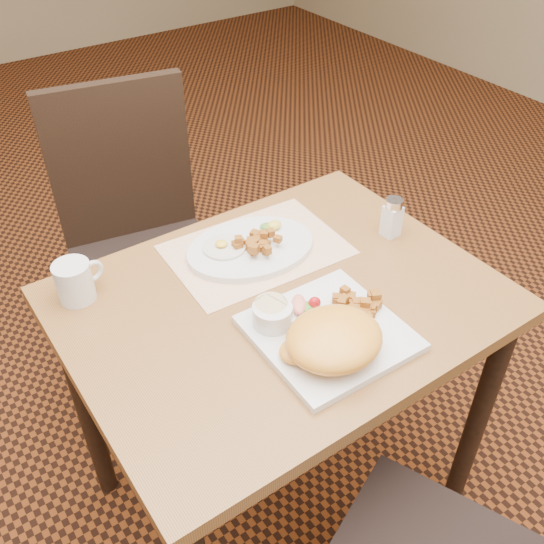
{
  "coord_description": "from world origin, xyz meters",
  "views": [
    {
      "loc": [
        -0.57,
        -0.79,
        1.6
      ],
      "look_at": [
        -0.02,
        0.01,
        0.82
      ],
      "focal_mm": 40.0,
      "sensor_mm": 36.0,
      "label": 1
    }
  ],
  "objects_px": {
    "chair_far": "(138,232)",
    "plate_square": "(328,333)",
    "plate_oval": "(251,248)",
    "salt_shaker": "(392,217)",
    "coffee_mug": "(75,281)",
    "table": "(281,333)"
  },
  "relations": [
    {
      "from": "chair_far",
      "to": "plate_square",
      "type": "height_order",
      "value": "chair_far"
    },
    {
      "from": "plate_square",
      "to": "chair_far",
      "type": "bearing_deg",
      "value": 93.44
    },
    {
      "from": "plate_square",
      "to": "coffee_mug",
      "type": "xyz_separation_m",
      "value": [
        -0.36,
        0.4,
        0.04
      ]
    },
    {
      "from": "chair_far",
      "to": "salt_shaker",
      "type": "height_order",
      "value": "chair_far"
    },
    {
      "from": "plate_oval",
      "to": "plate_square",
      "type": "bearing_deg",
      "value": -94.63
    },
    {
      "from": "plate_oval",
      "to": "coffee_mug",
      "type": "height_order",
      "value": "coffee_mug"
    },
    {
      "from": "table",
      "to": "salt_shaker",
      "type": "relative_size",
      "value": 9.0
    },
    {
      "from": "chair_far",
      "to": "plate_square",
      "type": "bearing_deg",
      "value": 103.99
    },
    {
      "from": "salt_shaker",
      "to": "coffee_mug",
      "type": "distance_m",
      "value": 0.74
    },
    {
      "from": "chair_far",
      "to": "plate_oval",
      "type": "xyz_separation_m",
      "value": [
        0.08,
        -0.52,
        0.22
      ]
    },
    {
      "from": "plate_square",
      "to": "table",
      "type": "bearing_deg",
      "value": 92.89
    },
    {
      "from": "plate_square",
      "to": "plate_oval",
      "type": "relative_size",
      "value": 0.92
    },
    {
      "from": "plate_oval",
      "to": "coffee_mug",
      "type": "xyz_separation_m",
      "value": [
        -0.39,
        0.07,
        0.03
      ]
    },
    {
      "from": "table",
      "to": "coffee_mug",
      "type": "distance_m",
      "value": 0.46
    },
    {
      "from": "plate_square",
      "to": "plate_oval",
      "type": "xyz_separation_m",
      "value": [
        0.03,
        0.32,
        0.0
      ]
    },
    {
      "from": "chair_far",
      "to": "plate_square",
      "type": "relative_size",
      "value": 3.46
    },
    {
      "from": "plate_square",
      "to": "coffee_mug",
      "type": "bearing_deg",
      "value": 132.61
    },
    {
      "from": "plate_oval",
      "to": "salt_shaker",
      "type": "distance_m",
      "value": 0.35
    },
    {
      "from": "plate_oval",
      "to": "salt_shaker",
      "type": "height_order",
      "value": "salt_shaker"
    },
    {
      "from": "table",
      "to": "plate_oval",
      "type": "bearing_deg",
      "value": 78.92
    },
    {
      "from": "chair_far",
      "to": "coffee_mug",
      "type": "distance_m",
      "value": 0.6
    },
    {
      "from": "chair_far",
      "to": "plate_square",
      "type": "distance_m",
      "value": 0.87
    }
  ]
}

